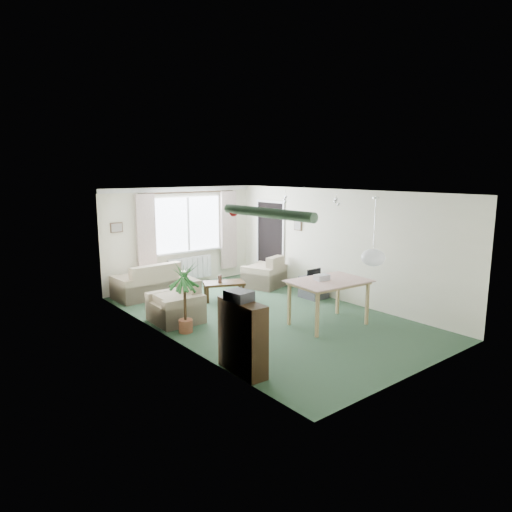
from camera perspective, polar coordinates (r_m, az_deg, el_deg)
ground at (r=8.91m, az=1.22°, el=-7.57°), size 6.50×6.50×0.00m
window at (r=11.31m, az=-8.53°, el=3.98°), size 1.80×0.03×1.30m
curtain_rod at (r=11.18m, az=-8.43°, el=7.87°), size 2.60×0.03×0.03m
curtain_left at (r=10.72m, az=-13.54°, el=2.21°), size 0.45×0.08×2.00m
curtain_right at (r=11.87m, az=-3.45°, el=3.27°), size 0.45×0.08×2.00m
radiator at (r=11.45m, az=-8.28°, el=-1.51°), size 1.20×0.10×0.55m
doorway at (r=11.57m, az=1.81°, el=1.74°), size 0.03×0.95×2.00m
pendant_lamp at (r=7.14m, az=14.43°, el=-0.20°), size 0.36×0.36×0.36m
tinsel_garland at (r=5.49m, az=1.29°, el=5.43°), size 1.60×1.60×0.12m
bauble_cluster_a at (r=10.02m, az=3.70°, el=7.38°), size 0.20×0.20×0.20m
bauble_cluster_b at (r=9.39m, az=10.04°, el=7.03°), size 0.20×0.20×0.20m
wall_picture_back at (r=10.52m, az=-17.04°, el=3.43°), size 0.28×0.03×0.22m
wall_picture_right at (r=10.75m, az=5.27°, el=3.99°), size 0.03×0.24×0.30m
sofa at (r=10.49m, az=-13.19°, el=-2.89°), size 1.57×0.88×0.77m
armchair_corner at (r=11.07m, az=1.04°, el=-1.89°), size 1.07×1.05×0.77m
armchair_left at (r=8.64m, az=-10.04°, el=-5.60°), size 0.85×0.90×0.78m
coffee_table at (r=10.02m, az=-4.02°, el=-4.36°), size 1.00×0.80×0.39m
photo_frame at (r=9.93m, az=-4.53°, el=-2.85°), size 0.12×0.07×0.16m
bookshelf at (r=6.40m, az=-1.72°, el=-10.09°), size 0.31×0.85×1.03m
hifi_box at (r=6.25m, az=-2.14°, el=-4.98°), size 0.32×0.38×0.14m
houseplant at (r=7.99m, az=-8.88°, el=-5.25°), size 0.56×0.56×1.22m
dining_table at (r=8.45m, az=9.02°, el=-5.84°), size 1.37×0.98×0.81m
gift_box at (r=8.33m, az=8.22°, el=-2.73°), size 0.28×0.22×0.12m
tv_cube at (r=10.22m, az=7.22°, el=-3.89°), size 0.48×0.52×0.47m
pet_bed at (r=11.32m, az=1.44°, el=-3.35°), size 0.55×0.55×0.10m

